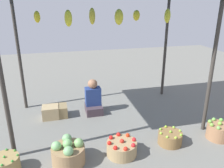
% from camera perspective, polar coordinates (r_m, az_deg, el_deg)
% --- Properties ---
extents(ground_plane, '(14.00, 14.00, 0.00)m').
position_cam_1_polar(ground_plane, '(5.06, -1.37, -8.22)').
color(ground_plane, slate).
extents(market_stall_structure, '(3.79, 2.16, 2.48)m').
position_cam_1_polar(market_stall_structure, '(4.46, -1.58, 18.70)').
color(market_stall_structure, '#38332D').
rests_on(market_stall_structure, ground).
extents(vendor_person, '(0.36, 0.44, 0.78)m').
position_cam_1_polar(vendor_person, '(5.17, -4.67, -3.97)').
color(vendor_person, '#3F323A').
rests_on(vendor_person, ground).
extents(basket_green_chilies, '(0.40, 0.40, 0.29)m').
position_cam_1_polar(basket_green_chilies, '(3.89, -24.86, -17.75)').
color(basket_green_chilies, '#977E4C').
rests_on(basket_green_chilies, ground).
extents(basket_cabbages, '(0.52, 0.52, 0.42)m').
position_cam_1_polar(basket_cabbages, '(3.77, -10.80, -16.46)').
color(basket_cabbages, '#91714D').
rests_on(basket_cabbages, ground).
extents(basket_red_tomatoes, '(0.50, 0.50, 0.29)m').
position_cam_1_polar(basket_red_tomatoes, '(3.92, 2.43, -15.56)').
color(basket_red_tomatoes, '#9F845A').
rests_on(basket_red_tomatoes, ground).
extents(basket_limes, '(0.42, 0.42, 0.26)m').
position_cam_1_polar(basket_limes, '(4.29, 14.19, -12.82)').
color(basket_limes, brown).
rests_on(basket_limes, ground).
extents(basket_green_apples, '(0.42, 0.42, 0.34)m').
position_cam_1_polar(basket_green_apples, '(4.71, 24.91, -10.53)').
color(basket_green_apples, '#996D4A').
rests_on(basket_green_apples, ground).
extents(wooden_crate_near_vendor, '(0.34, 0.31, 0.27)m').
position_cam_1_polar(wooden_crate_near_vendor, '(5.15, -15.00, -6.76)').
color(wooden_crate_near_vendor, tan).
rests_on(wooden_crate_near_vendor, ground).
extents(wooden_crate_stacked_rear, '(0.33, 0.33, 0.25)m').
position_cam_1_polar(wooden_crate_stacked_rear, '(5.17, -12.88, -6.56)').
color(wooden_crate_stacked_rear, olive).
rests_on(wooden_crate_stacked_rear, ground).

